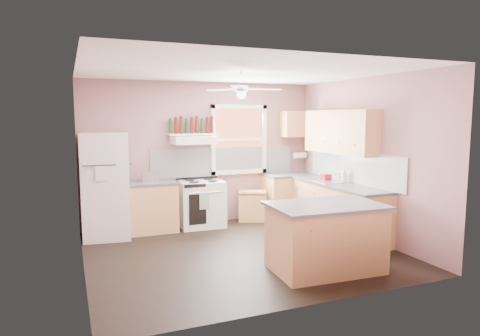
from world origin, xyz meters
name	(u,v)px	position (x,y,z in m)	size (l,w,h in m)	color
floor	(241,252)	(0.00, 0.00, 0.00)	(4.50, 4.50, 0.00)	black
ceiling	(241,71)	(0.00, 0.00, 2.70)	(4.50, 4.50, 0.00)	white
wall_back	(202,153)	(0.00, 2.02, 1.35)	(4.50, 0.05, 2.70)	#936667
wall_right	(366,158)	(2.27, 0.00, 1.35)	(0.05, 4.00, 2.70)	#936667
wall_left	(78,171)	(-2.27, 0.00, 1.35)	(0.05, 4.00, 2.70)	#936667
backsplash_back	(224,161)	(0.45, 1.99, 1.18)	(2.90, 0.03, 0.55)	white
backsplash_right	(353,167)	(2.23, 0.30, 1.18)	(0.03, 2.60, 0.55)	white
window_view	(239,139)	(0.75, 1.98, 1.60)	(1.00, 0.02, 1.20)	brown
window_frame	(239,140)	(0.75, 1.96, 1.60)	(1.16, 0.07, 1.36)	white
refrigerator	(106,186)	(-1.81, 1.59, 0.89)	(0.76, 0.73, 1.78)	white
base_cabinet_left	(150,208)	(-1.06, 1.70, 0.43)	(0.90, 0.60, 0.86)	tan
counter_left	(150,183)	(-1.06, 1.70, 0.88)	(0.92, 0.62, 0.04)	#49494C
toaster	(150,177)	(-1.04, 1.72, 0.99)	(0.28, 0.16, 0.18)	silver
stove	(201,204)	(-0.11, 1.70, 0.43)	(0.81, 0.64, 0.86)	white
range_hood	(194,140)	(-0.23, 1.75, 1.62)	(0.78, 0.50, 0.14)	white
bottle_shelf	(192,134)	(-0.23, 1.87, 1.72)	(0.90, 0.26, 0.03)	white
cart	(252,207)	(0.95, 1.75, 0.27)	(0.53, 0.36, 0.53)	tan
base_cabinet_corner	(289,197)	(1.75, 1.70, 0.43)	(1.00, 0.60, 0.86)	tan
base_cabinet_right	(338,210)	(1.95, 0.30, 0.43)	(0.60, 2.20, 0.86)	tan
counter_corner	(290,175)	(1.75, 1.70, 0.88)	(1.02, 0.62, 0.04)	#49494C
counter_right	(338,184)	(1.94, 0.30, 0.88)	(0.62, 2.22, 0.04)	#49494C
sink	(332,182)	(1.94, 0.50, 0.90)	(0.55, 0.45, 0.03)	silver
faucet	(339,177)	(2.10, 0.50, 0.97)	(0.03, 0.03, 0.14)	silver
upper_cabinet_right	(340,132)	(2.08, 0.50, 1.78)	(0.33, 1.80, 0.76)	tan
upper_cabinet_corner	(296,124)	(1.95, 1.83, 1.90)	(0.60, 0.33, 0.52)	tan
paper_towel	(300,155)	(2.07, 1.86, 1.25)	(0.12, 0.12, 0.26)	white
island	(325,239)	(0.75, -1.13, 0.43)	(1.40, 0.88, 0.86)	tan
island_top	(326,206)	(0.75, -1.13, 0.88)	(1.48, 0.97, 0.04)	#49494C
ceiling_fan_hub	(241,89)	(0.00, 0.00, 2.45)	(0.20, 0.20, 0.08)	white
soap_bottle	(344,175)	(2.13, 0.41, 1.03)	(0.10, 0.10, 0.25)	silver
red_caddy	(326,177)	(1.99, 0.76, 0.95)	(0.18, 0.12, 0.10)	#AB0E20
wine_bottles	(192,126)	(-0.23, 1.87, 1.88)	(0.86, 0.06, 0.31)	#143819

